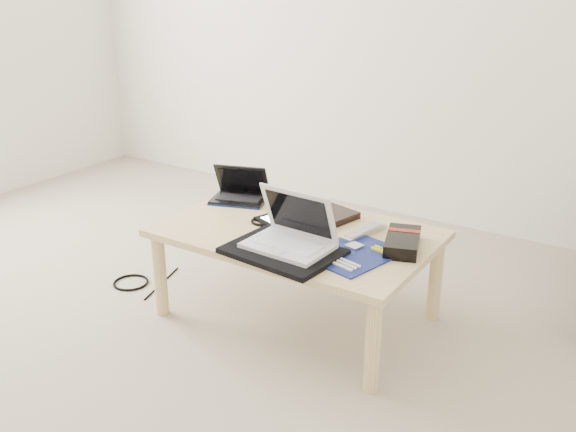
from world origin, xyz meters
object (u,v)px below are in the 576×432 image
Objects in this scene: white_laptop at (292,234)px; coffee_table at (297,241)px; netbook at (240,193)px; gpu_box at (403,242)px.

coffee_table is at bearing 115.97° from white_laptop.
netbook is 1.07× the size of gpu_box.
gpu_box is (0.85, -0.10, -0.01)m from netbook.
white_laptop is 1.19× the size of gpu_box.
coffee_table is 0.45m from netbook.
netbook is 0.61m from white_laptop.
white_laptop is 0.43m from gpu_box.
coffee_table is 3.78× the size of netbook.
gpu_box is at bearing 8.67° from coffee_table.
coffee_table is at bearing -21.65° from netbook.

